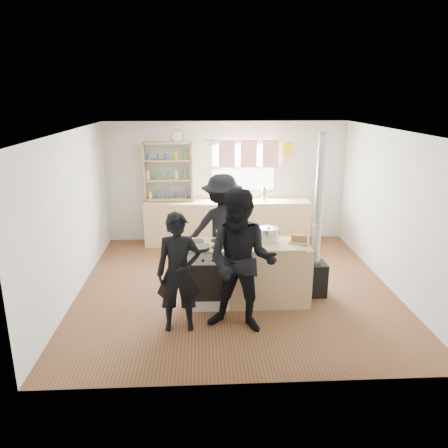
{
  "coord_description": "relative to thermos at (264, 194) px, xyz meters",
  "views": [
    {
      "loc": [
        -0.52,
        -6.53,
        3.02
      ],
      "look_at": [
        -0.19,
        -0.1,
        1.1
      ],
      "focal_mm": 35.0,
      "sensor_mm": 36.0,
      "label": 1
    }
  ],
  "objects": [
    {
      "name": "cooking_island",
      "position": [
        -0.62,
        -2.77,
        -0.58
      ],
      "size": [
        1.97,
        0.64,
        0.93
      ],
      "color": "white",
      "rests_on": "ground"
    },
    {
      "name": "roast_tray",
      "position": [
        -0.74,
        -2.71,
        -0.08
      ],
      "size": [
        0.37,
        0.31,
        0.07
      ],
      "color": "silver",
      "rests_on": "cooking_island"
    },
    {
      "name": "person_far",
      "position": [
        -0.96,
        -1.87,
        -0.15
      ],
      "size": [
        1.19,
        0.72,
        1.8
      ],
      "primitive_type": "imported",
      "rotation": [
        0.0,
        0.0,
        3.19
      ],
      "color": "black",
      "rests_on": "ground"
    },
    {
      "name": "thermos",
      "position": [
        0.0,
        0.0,
        0.0
      ],
      "size": [
        0.1,
        0.1,
        0.29
      ],
      "primitive_type": "cylinder",
      "color": "silver",
      "rests_on": "back_counter"
    },
    {
      "name": "person_near_left",
      "position": [
        -1.6,
        -3.49,
        -0.24
      ],
      "size": [
        0.59,
        0.4,
        1.6
      ],
      "primitive_type": "imported",
      "rotation": [
        0.0,
        0.0,
        0.03
      ],
      "color": "black",
      "rests_on": "ground"
    },
    {
      "name": "person_near_right",
      "position": [
        -0.79,
        -3.55,
        -0.09
      ],
      "size": [
        1.1,
        0.97,
        1.91
      ],
      "primitive_type": "imported",
      "rotation": [
        0.0,
        0.0,
        -0.31
      ],
      "color": "black",
      "rests_on": "ground"
    },
    {
      "name": "shelving_unit",
      "position": [
        -1.96,
        0.12,
        0.47
      ],
      "size": [
        1.0,
        0.28,
        1.2
      ],
      "color": "tan",
      "rests_on": "back_counter"
    },
    {
      "name": "back_counter",
      "position": [
        -0.76,
        0.0,
        -0.59
      ],
      "size": [
        3.4,
        0.55,
        0.9
      ],
      "primitive_type": "cube",
      "color": "#D6B781",
      "rests_on": "ground"
    },
    {
      "name": "ground",
      "position": [
        -0.76,
        -2.22,
        -1.05
      ],
      "size": [
        5.0,
        5.0,
        0.01
      ],
      "primitive_type": "cube",
      "color": "brown",
      "rests_on": "ground"
    },
    {
      "name": "flue_heater",
      "position": [
        0.44,
        -2.56,
        -0.4
      ],
      "size": [
        0.35,
        0.35,
        2.5
      ],
      "color": "black",
      "rests_on": "ground"
    },
    {
      "name": "skillet_greens",
      "position": [
        -1.32,
        -2.98,
        -0.09
      ],
      "size": [
        0.38,
        0.38,
        0.05
      ],
      "color": "black",
      "rests_on": "cooking_island"
    },
    {
      "name": "stockpot_stove",
      "position": [
        -0.98,
        -2.56,
        -0.04
      ],
      "size": [
        0.21,
        0.21,
        0.17
      ],
      "color": "silver",
      "rests_on": "cooking_island"
    },
    {
      "name": "bread_board",
      "position": [
        0.13,
        -2.76,
        -0.06
      ],
      "size": [
        0.33,
        0.29,
        0.12
      ],
      "color": "tan",
      "rests_on": "cooking_island"
    },
    {
      "name": "stockpot_counter",
      "position": [
        -0.31,
        -2.65,
        -0.02
      ],
      "size": [
        0.3,
        0.3,
        0.22
      ],
      "color": "silver",
      "rests_on": "cooking_island"
    }
  ]
}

